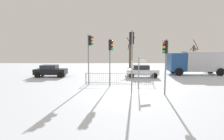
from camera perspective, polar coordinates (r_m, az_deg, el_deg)
name	(u,v)px	position (r m, az deg, el deg)	size (l,w,h in m)	color
ground_plane	(120,91)	(14.23, 2.64, -6.93)	(60.00, 60.00, 0.00)	silver
traffic_light_rear_right	(132,48)	(13.51, 6.33, 7.14)	(0.35, 0.56, 4.73)	slate
traffic_light_mid_right	(90,48)	(16.66, -7.18, 6.95)	(0.54, 0.38, 4.71)	slate
traffic_light_mid_left	(165,54)	(13.31, 16.76, 4.82)	(0.45, 0.48, 4.06)	slate
traffic_light_foreground_left	(111,52)	(15.82, -0.45, 5.91)	(0.42, 0.51, 4.28)	slate
direction_sign_post	(139,71)	(15.27, 8.83, -0.24)	(0.74, 0.33, 2.71)	slate
pedestrian_guard_railing	(119,78)	(17.16, 2.40, -2.73)	(6.62, 0.07, 1.07)	slate
car_black_near	(51,71)	(23.08, -19.21, -0.18)	(3.83, 1.98, 1.47)	black
car_white_mid	(142,71)	(21.78, 9.59, -0.29)	(3.84, 1.99, 1.47)	silver
delivery_truck	(196,62)	(26.24, 25.45, 2.44)	(7.06, 2.74, 3.10)	silver
bare_tree_left	(130,53)	(30.28, 5.85, 5.47)	(1.40, 1.39, 5.47)	#473828
bare_tree_centre	(193,56)	(34.92, 24.79, 4.25)	(1.42, 1.43, 5.17)	#473828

